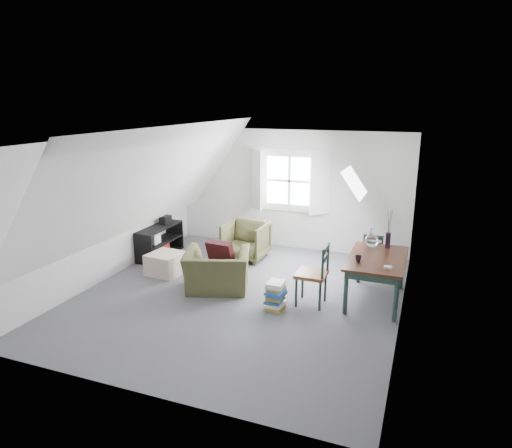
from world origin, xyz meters
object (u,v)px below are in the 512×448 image
at_px(dining_table, 377,263).
at_px(media_shelf, 159,243).
at_px(magazine_stack, 276,296).
at_px(armchair_far, 246,258).
at_px(dining_chair_far, 373,254).
at_px(dining_chair_near, 314,274).
at_px(ottoman, 166,264).
at_px(armchair_near, 218,289).

bearing_deg(dining_table, media_shelf, 175.70).
distance_m(dining_table, magazine_stack, 1.67).
height_order(armchair_far, dining_chair_far, dining_chair_far).
distance_m(dining_chair_near, media_shelf, 3.66).
height_order(armchair_far, magazine_stack, magazine_stack).
height_order(ottoman, dining_table, dining_table).
height_order(armchair_near, ottoman, ottoman).
distance_m(armchair_near, media_shelf, 2.17).
bearing_deg(armchair_near, armchair_far, -103.46).
bearing_deg(dining_table, dining_chair_far, 102.91).
bearing_deg(dining_chair_near, dining_table, 130.36).
distance_m(media_shelf, magazine_stack, 3.32).
relative_size(armchair_near, magazine_stack, 2.44).
bearing_deg(armchair_far, armchair_near, -83.95).
distance_m(dining_chair_far, dining_chair_near, 1.67).
bearing_deg(ottoman, dining_chair_far, 18.67).
xyz_separation_m(ottoman, dining_table, (3.71, 0.18, 0.43)).
relative_size(armchair_near, media_shelf, 0.87).
bearing_deg(ottoman, dining_table, 2.80).
bearing_deg(dining_chair_near, armchair_far, -120.82).
bearing_deg(armchair_near, dining_chair_far, -165.40).
xyz_separation_m(armchair_near, ottoman, (-1.19, 0.33, 0.19)).
bearing_deg(armchair_near, media_shelf, -49.68).
distance_m(dining_table, dining_chair_near, 1.01).
bearing_deg(magazine_stack, dining_chair_near, 36.00).
relative_size(ottoman, dining_table, 0.40).
xyz_separation_m(armchair_far, media_shelf, (-1.70, -0.51, 0.28)).
distance_m(armchair_far, magazine_stack, 2.36).
distance_m(ottoman, media_shelf, 1.02).
bearing_deg(media_shelf, armchair_near, -28.41).
distance_m(armchair_near, armchair_far, 1.63).
height_order(dining_table, media_shelf, dining_table).
bearing_deg(armchair_far, magazine_stack, -55.75).
relative_size(armchair_far, ottoman, 1.41).
bearing_deg(dining_table, armchair_near, -164.89).
bearing_deg(dining_table, magazine_stack, -144.61).
bearing_deg(ottoman, dining_chair_near, -6.23).
relative_size(dining_chair_far, media_shelf, 0.68).
xyz_separation_m(ottoman, media_shelf, (-0.65, 0.79, 0.08)).
distance_m(dining_table, dining_chair_far, 1.05).
relative_size(ottoman, media_shelf, 0.48).
bearing_deg(ottoman, armchair_far, 50.84).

